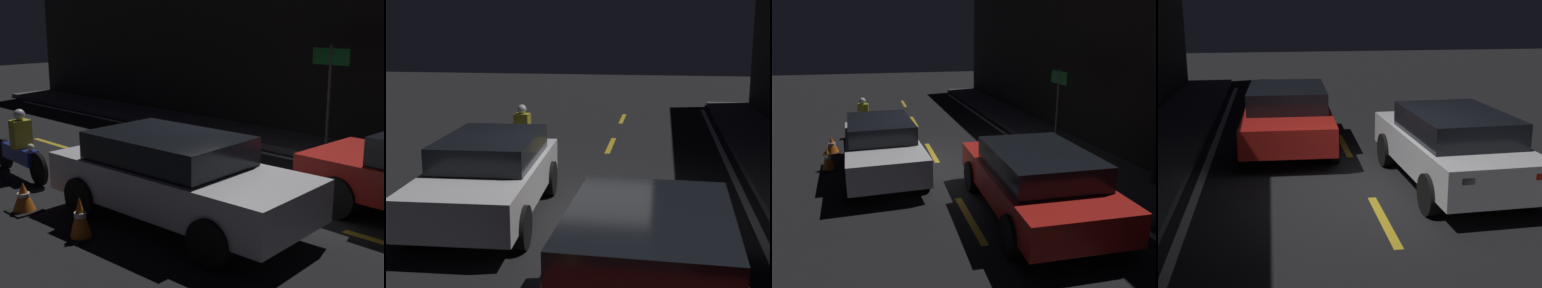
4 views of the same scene
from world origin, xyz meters
The scene contains 8 objects.
ground_plane centered at (0.00, 0.00, 0.00)m, with size 56.00×56.00×0.00m, color black.
lane_dash_c centered at (-1.00, 0.00, 0.00)m, with size 2.00×0.14×0.01m.
lane_dash_d centered at (3.50, 0.00, 0.00)m, with size 2.00×0.14×0.01m.
lane_dash_e centered at (8.00, 0.00, 0.00)m, with size 2.00×0.14×0.01m.
lane_solid_kerb centered at (0.00, 2.99, 0.00)m, with size 25.20×0.14×0.01m.
sedan_white centered at (0.45, -1.53, 0.76)m, with size 4.35×2.04×1.39m.
taxi_red centered at (3.56, 1.28, 0.76)m, with size 4.43×2.13×1.38m.
traffic_cone_mid centered at (-0.11, -2.92, 0.31)m, with size 0.41×0.41×0.63m.
Camera 4 is at (-8.42, 1.62, 3.23)m, focal length 50.00 mm.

